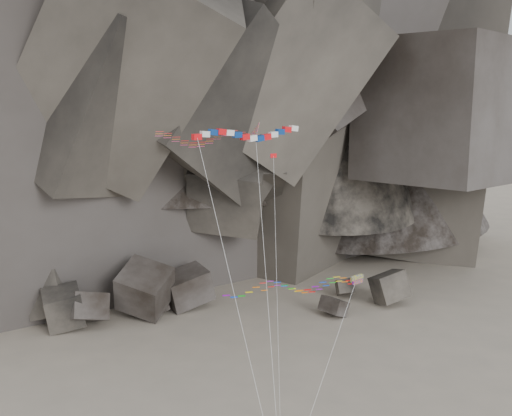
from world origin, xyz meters
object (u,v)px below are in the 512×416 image
object	(u,v)px
pennant_kite	(275,235)
banner_kite	(248,136)
delta_kite	(202,137)
parafoil_kite	(287,286)

from	to	relation	value
pennant_kite	banner_kite	bearing A→B (deg)	91.14
delta_kite	parafoil_kite	world-z (taller)	delta_kite
banner_kite	pennant_kite	bearing A→B (deg)	-100.02
banner_kite	pennant_kite	distance (m)	9.14
delta_kite	banner_kite	distance (m)	3.84
delta_kite	pennant_kite	distance (m)	10.54
parafoil_kite	pennant_kite	bearing A→B (deg)	-147.11
parafoil_kite	banner_kite	bearing A→B (deg)	109.33
delta_kite	parafoil_kite	xyz separation A→B (m)	(6.07, -4.60, -12.08)
banner_kite	parafoil_kite	world-z (taller)	banner_kite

